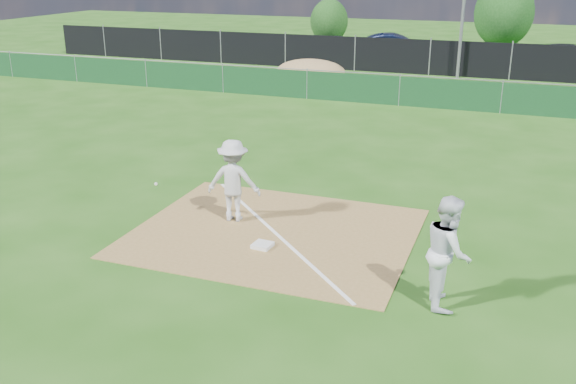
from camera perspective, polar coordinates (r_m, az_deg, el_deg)
The scene contains 15 objects.
ground at distance 22.32m, azimuth 7.31°, elevation 5.08°, with size 90.00×90.00×0.00m, color #1E4D10.
infield_dirt at distance 14.15m, azimuth -1.23°, elevation -3.62°, with size 6.00×5.00×0.02m, color olive.
foul_line at distance 14.14m, azimuth -1.23°, elevation -3.56°, with size 0.08×7.00×0.01m, color white.
green_fence at distance 26.97m, azimuth 9.87°, elevation 8.83°, with size 44.00×0.05×1.20m, color #0F3719.
dirt_mound at distance 31.54m, azimuth 2.03°, elevation 10.66°, with size 3.38×2.60×1.17m, color olive.
black_fence at distance 34.71m, azimuth 12.49°, elevation 11.59°, with size 46.00×0.04×1.80m, color black.
parking_lot at distance 39.75m, azimuth 13.49°, elevation 11.22°, with size 46.00×9.00×0.01m, color black.
first_base at distance 13.42m, azimuth -2.28°, elevation -4.74°, with size 0.38×0.38×0.08m, color silver.
play_at_first at distance 14.54m, azimuth -4.88°, elevation 1.02°, with size 2.60×0.91×1.89m.
runner at distance 11.28m, azimuth 14.04°, elevation -5.15°, with size 0.97×0.75×1.99m, color silver.
car_left at distance 39.86m, azimuth 4.55°, elevation 12.77°, with size 1.71×4.25×1.45m, color #B6B8BE.
car_mid at distance 39.10m, azimuth 9.50°, elevation 12.53°, with size 1.67×4.80×1.58m, color black.
car_right at distance 38.82m, azimuth 23.85°, elevation 10.93°, with size 1.92×4.71×1.37m, color black.
tree_left at distance 46.64m, azimuth 3.67°, elevation 14.91°, with size 2.63×2.63×3.12m.
tree_mid at distance 46.05m, azimuth 18.64°, elevation 14.80°, with size 3.82×3.82×4.54m.
Camera 1 is at (4.80, -11.05, 5.66)m, focal length 40.00 mm.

